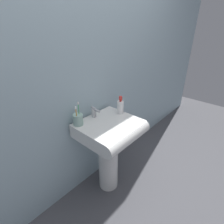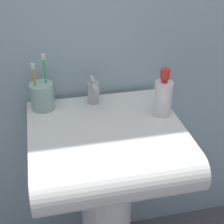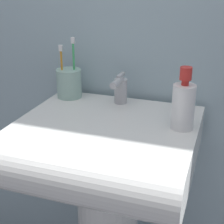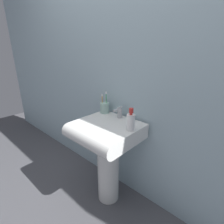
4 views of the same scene
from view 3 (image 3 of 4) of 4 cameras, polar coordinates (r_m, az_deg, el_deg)
The scene contains 4 objects.
sink_basin at distance 0.98m, azimuth -1.73°, elevation -5.99°, with size 0.51×0.49×0.12m.
faucet at distance 1.12m, azimuth 1.34°, elevation 3.89°, with size 0.04×0.11×0.10m.
toothbrush_cup at distance 1.19m, azimuth -7.15°, elevation 4.83°, with size 0.08×0.08×0.21m.
soap_bottle at distance 0.95m, azimuth 11.77°, elevation 1.22°, with size 0.06×0.06×0.17m.
Camera 3 is at (0.31, -0.85, 1.18)m, focal length 55.00 mm.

